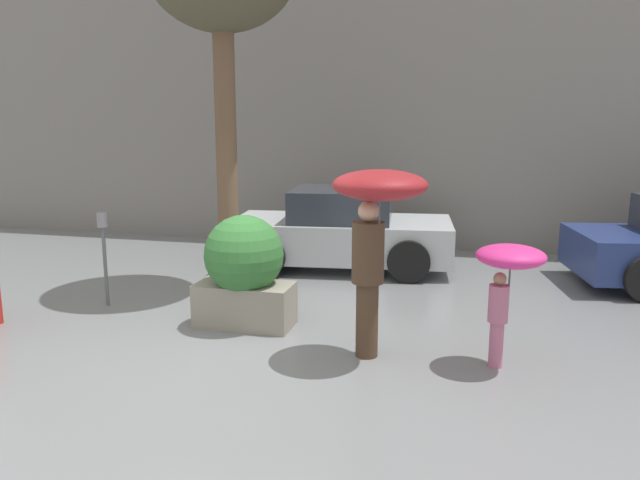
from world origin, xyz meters
name	(u,v)px	position (x,y,z in m)	size (l,w,h in m)	color
ground_plane	(215,355)	(0.00, 0.00, 0.00)	(40.00, 40.00, 0.00)	slate
building_facade	(340,98)	(0.00, 6.50, 3.00)	(18.00, 0.30, 6.00)	gray
planter_box	(244,269)	(-0.03, 1.03, 0.74)	(1.23, 1.00, 1.43)	gray
person_adult	(376,214)	(1.74, 0.33, 1.62)	(1.00, 1.00, 2.09)	#473323
person_child	(508,269)	(3.12, 0.42, 1.08)	(0.72, 0.72, 1.34)	#B76684
parked_car_near	(342,231)	(0.49, 4.43, 0.64)	(3.98, 2.32, 1.40)	#B7BCC1
parking_meter	(103,240)	(-2.24, 1.37, 0.95)	(0.14, 0.14, 1.33)	#595B60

